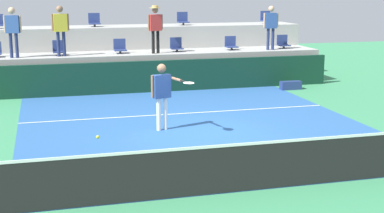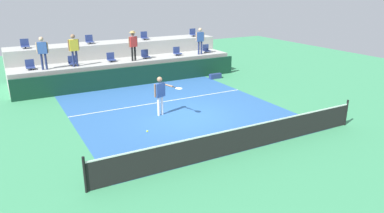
% 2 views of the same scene
% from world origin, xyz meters
% --- Properties ---
extents(ground_plane, '(40.00, 40.00, 0.00)m').
position_xyz_m(ground_plane, '(0.00, 0.00, 0.00)').
color(ground_plane, '#388456').
extents(court_inner_paint, '(9.00, 10.00, 0.01)m').
position_xyz_m(court_inner_paint, '(0.00, 1.00, 0.00)').
color(court_inner_paint, '#285693').
rests_on(court_inner_paint, ground_plane).
extents(court_service_line, '(9.00, 0.06, 0.00)m').
position_xyz_m(court_service_line, '(0.00, 2.40, 0.01)').
color(court_service_line, white).
rests_on(court_service_line, ground_plane).
extents(tennis_net, '(10.48, 0.08, 1.07)m').
position_xyz_m(tennis_net, '(0.00, -4.00, 0.50)').
color(tennis_net, black).
rests_on(tennis_net, ground_plane).
extents(sponsor_backboard, '(13.00, 0.16, 1.10)m').
position_xyz_m(sponsor_backboard, '(0.00, 6.00, 0.55)').
color(sponsor_backboard, '#0F3323').
rests_on(sponsor_backboard, ground_plane).
extents(seating_tier_lower, '(13.00, 1.80, 1.25)m').
position_xyz_m(seating_tier_lower, '(0.00, 7.30, 0.62)').
color(seating_tier_lower, '#9E9E99').
rests_on(seating_tier_lower, ground_plane).
extents(seating_tier_upper, '(13.00, 1.80, 2.10)m').
position_xyz_m(seating_tier_upper, '(0.00, 9.10, 1.05)').
color(seating_tier_upper, '#9E9E99').
rests_on(seating_tier_upper, ground_plane).
extents(stadium_chair_lower_left, '(0.44, 0.40, 0.52)m').
position_xyz_m(stadium_chair_lower_left, '(-3.18, 7.23, 1.46)').
color(stadium_chair_lower_left, '#2D2D33').
rests_on(stadium_chair_lower_left, seating_tier_lower).
extents(stadium_chair_lower_mid_left, '(0.44, 0.40, 0.52)m').
position_xyz_m(stadium_chair_lower_mid_left, '(-1.03, 7.23, 1.46)').
color(stadium_chair_lower_mid_left, '#2D2D33').
rests_on(stadium_chair_lower_mid_left, seating_tier_lower).
extents(stadium_chair_lower_mid_right, '(0.44, 0.40, 0.52)m').
position_xyz_m(stadium_chair_lower_mid_right, '(1.07, 7.23, 1.46)').
color(stadium_chair_lower_mid_right, '#2D2D33').
rests_on(stadium_chair_lower_mid_right, seating_tier_lower).
extents(stadium_chair_lower_right, '(0.44, 0.40, 0.52)m').
position_xyz_m(stadium_chair_lower_right, '(3.22, 7.23, 1.46)').
color(stadium_chair_lower_right, '#2D2D33').
rests_on(stadium_chair_lower_right, seating_tier_lower).
extents(stadium_chair_lower_far_right, '(0.44, 0.40, 0.52)m').
position_xyz_m(stadium_chair_lower_far_right, '(5.37, 7.23, 1.46)').
color(stadium_chair_lower_far_right, '#2D2D33').
rests_on(stadium_chair_lower_far_right, seating_tier_lower).
extents(stadium_chair_upper_left, '(0.44, 0.40, 0.52)m').
position_xyz_m(stadium_chair_upper_left, '(-1.75, 9.03, 2.31)').
color(stadium_chair_upper_left, '#2D2D33').
rests_on(stadium_chair_upper_left, seating_tier_upper).
extents(stadium_chair_upper_right, '(0.44, 0.40, 0.52)m').
position_xyz_m(stadium_chair_upper_right, '(1.78, 9.03, 2.31)').
color(stadium_chair_upper_right, '#2D2D33').
rests_on(stadium_chair_upper_right, seating_tier_upper).
extents(stadium_chair_upper_far_right, '(0.44, 0.40, 0.52)m').
position_xyz_m(stadium_chair_upper_far_right, '(5.38, 9.03, 2.31)').
color(stadium_chair_upper_far_right, '#2D2D33').
rests_on(stadium_chair_upper_far_right, seating_tier_upper).
extents(tennis_player, '(0.97, 1.15, 1.72)m').
position_xyz_m(tennis_player, '(-0.85, 0.70, 1.06)').
color(tennis_player, white).
rests_on(tennis_player, ground_plane).
extents(spectator_in_white, '(0.59, 0.28, 1.70)m').
position_xyz_m(spectator_in_white, '(-4.68, 6.85, 2.28)').
color(spectator_in_white, navy).
rests_on(spectator_in_white, seating_tier_lower).
extents(spectator_in_grey, '(0.61, 0.26, 1.74)m').
position_xyz_m(spectator_in_grey, '(-3.11, 6.85, 2.30)').
color(spectator_in_grey, navy).
rests_on(spectator_in_grey, seating_tier_lower).
extents(spectator_with_hat, '(0.58, 0.47, 1.72)m').
position_xyz_m(spectator_with_hat, '(0.21, 6.85, 2.30)').
color(spectator_with_hat, black).
rests_on(spectator_with_hat, seating_tier_lower).
extents(spectator_leaning_on_rail, '(0.59, 0.24, 1.66)m').
position_xyz_m(spectator_leaning_on_rail, '(4.67, 6.85, 2.25)').
color(spectator_leaning_on_rail, navy).
rests_on(spectator_leaning_on_rail, seating_tier_lower).
extents(tennis_ball, '(0.07, 0.07, 0.07)m').
position_xyz_m(tennis_ball, '(-2.83, -2.65, 0.84)').
color(tennis_ball, '#CCE033').
extents(equipment_bag, '(0.76, 0.28, 0.30)m').
position_xyz_m(equipment_bag, '(4.79, 5.16, 0.15)').
color(equipment_bag, navy).
rests_on(equipment_bag, ground_plane).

